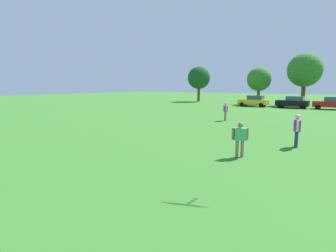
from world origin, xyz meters
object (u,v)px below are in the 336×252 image
parked_car_red_2 (332,103)px  tree_far_left (199,78)px  adult_bystander (240,137)px  bystander_near_trees (225,110)px  parked_car_black_1 (293,102)px  tree_center (259,79)px  bystander_midfield (297,128)px  tree_far_right (305,70)px  parked_car_yellow_0 (254,101)px

parked_car_red_2 → tree_far_left: size_ratio=0.63×
adult_bystander → bystander_near_trees: bearing=-100.0°
parked_car_black_1 → tree_far_left: 20.12m
bystander_near_trees → tree_center: bearing=156.3°
bystander_midfield → tree_far_left: tree_far_left is taller
bystander_near_trees → bystander_midfield: (7.43, -8.24, 0.05)m
tree_far_left → tree_far_right: bearing=-1.2°
parked_car_yellow_0 → parked_car_black_1: (5.51, 0.25, 0.00)m
adult_bystander → tree_center: bearing=-110.3°
tree_far_left → tree_center: size_ratio=1.11×
adult_bystander → parked_car_black_1: 30.81m
parked_car_black_1 → tree_center: bearing=-38.2°
parked_car_red_2 → tree_far_left: bearing=-14.7°
bystander_midfield → parked_car_red_2: bystander_midfield is taller
adult_bystander → parked_car_red_2: 31.19m
parked_car_black_1 → bystander_midfield: bearing=100.6°
tree_far_left → tree_far_right: (18.93, -0.41, 0.91)m
parked_car_black_1 → bystander_near_trees: bearing=82.7°
parked_car_yellow_0 → parked_car_black_1: 5.51m
parked_car_red_2 → tree_far_right: tree_far_right is taller
bystander_near_trees → parked_car_black_1: size_ratio=0.39×
tree_far_right → parked_car_red_2: bearing=-52.3°
tree_center → bystander_midfield: bearing=-70.3°
tree_far_left → tree_far_right: tree_far_right is taller
adult_bystander → tree_far_left: 43.39m
bystander_near_trees → tree_far_left: bearing=179.4°
tree_center → tree_far_right: bearing=10.2°
tree_far_right → parked_car_yellow_0: bearing=-131.9°
bystander_near_trees → parked_car_black_1: parked_car_black_1 is taller
adult_bystander → tree_far_right: 37.28m
bystander_midfield → tree_far_left: 41.22m
tree_center → tree_far_right: (6.71, 1.21, 1.36)m
parked_car_red_2 → tree_far_left: tree_far_left is taller
bystander_midfield → tree_far_right: (-4.71, 33.17, 4.50)m
bystander_midfield → adult_bystander: bearing=-38.4°
bystander_near_trees → parked_car_red_2: (7.13, 19.22, -0.13)m
parked_car_yellow_0 → tree_far_left: tree_far_left is taller
tree_far_left → bystander_near_trees: bearing=-57.4°
parked_car_black_1 → tree_center: (-6.39, 5.03, 3.33)m
parked_car_yellow_0 → tree_far_left: 15.28m
adult_bystander → tree_far_left: bearing=-95.0°
parked_car_yellow_0 → bystander_midfield: bearing=111.5°
adult_bystander → parked_car_yellow_0: parked_car_yellow_0 is taller
parked_car_red_2 → parked_car_yellow_0: bearing=4.3°
parked_car_yellow_0 → tree_far_left: (-13.11, 6.89, 3.77)m
bystander_midfield → parked_car_black_1: (-5.02, 26.94, -0.18)m
bystander_midfield → tree_far_right: size_ratio=0.21×
adult_bystander → tree_far_right: (-2.96, 36.88, 4.59)m
bystander_midfield → tree_center: size_ratio=0.28×
adult_bystander → bystander_near_trees: size_ratio=0.97×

